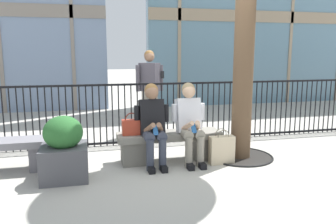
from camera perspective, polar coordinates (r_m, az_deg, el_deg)
The scene contains 10 objects.
ground_plane at distance 5.29m, azimuth 0.25°, elevation -8.22°, with size 60.00×60.00×0.00m, color #B2ADA3.
stone_bench at distance 5.21m, azimuth 0.26°, elevation -5.38°, with size 1.60×0.44×0.45m.
seated_person_with_phone at distance 4.94m, azimuth -2.60°, elevation -1.72°, with size 0.52×0.66×1.21m.
seated_person_companion at distance 5.07m, azimuth 3.73°, elevation -1.42°, with size 0.52×0.66×1.21m.
handbag_on_bench at distance 5.03m, azimuth -6.16°, elevation -2.50°, with size 0.29×0.15×0.33m.
shopping_bag at distance 5.14m, azimuth 9.11°, elevation -6.32°, with size 0.38×0.14×0.53m.
bystander_at_railing at distance 6.74m, azimuth -3.14°, elevation 4.43°, with size 0.55×0.41×1.71m.
plaza_railing at distance 6.17m, azimuth -2.11°, elevation -0.16°, with size 8.56×0.04×1.12m.
stone_bench_far at distance 5.29m, azimuth -26.43°, elevation -6.21°, with size 1.60×0.44×0.45m.
planter at distance 4.65m, azimuth -17.25°, elevation -6.18°, with size 0.60×0.60×0.85m.
Camera 1 is at (-1.19, -4.88, 1.65)m, focal length 35.88 mm.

